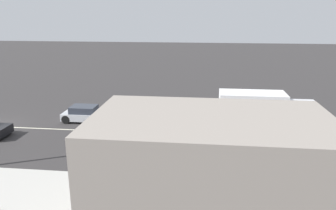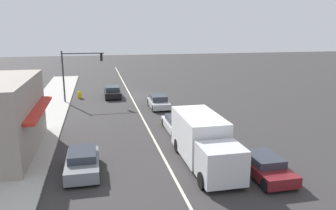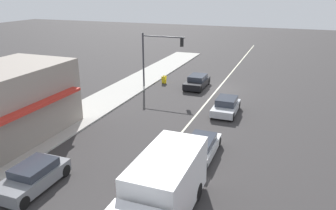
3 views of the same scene
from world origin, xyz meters
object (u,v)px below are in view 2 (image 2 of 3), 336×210
sedan_maroon (265,166)px  suv_grey (83,163)px  suv_black (112,92)px  van_white (177,124)px  traffic_signal_main (76,67)px  delivery_truck (203,140)px  pedestrian (25,118)px  warning_aframe_sign (80,95)px  sedan_silver (159,102)px

sedan_maroon → suv_grey: (10.00, -2.62, 0.04)m
suv_black → van_white: suv_black is taller
traffic_signal_main → suv_black: (-3.92, -1.81, -3.27)m
delivery_truck → van_white: (0.00, -6.51, -0.90)m
pedestrian → sedan_maroon: 19.02m
van_white → suv_black: bearing=-73.2°
suv_grey → sedan_maroon: bearing=165.3°
sedan_maroon → pedestrian: bearing=-39.0°
warning_aframe_sign → delivery_truck: delivery_truck is taller
warning_aframe_sign → van_white: size_ratio=0.19×
warning_aframe_sign → delivery_truck: (-8.26, 21.35, 1.04)m
pedestrian → suv_grey: 10.51m
delivery_truck → warning_aframe_sign: bearing=-68.9°
traffic_signal_main → warning_aframe_sign: (-0.07, -2.04, -3.47)m
traffic_signal_main → suv_grey: (-1.12, 19.20, -3.26)m
sedan_silver → traffic_signal_main: bearing=-29.6°
warning_aframe_sign → suv_grey: 21.27m
warning_aframe_sign → sedan_maroon: (-11.06, 23.86, 0.18)m
suv_grey → sedan_silver: bearing=-116.5°
sedan_silver → suv_grey: sedan_silver is taller
traffic_signal_main → sedan_silver: (-8.32, 4.73, -3.26)m
pedestrian → delivery_truck: delivery_truck is taller
delivery_truck → sedan_silver: bearing=-90.0°
warning_aframe_sign → suv_grey: size_ratio=0.21×
traffic_signal_main → pedestrian: (3.66, 9.85, -2.84)m
delivery_truck → sedan_silver: delivery_truck is taller
sedan_maroon → suv_grey: suv_grey is taller
warning_aframe_sign → delivery_truck: size_ratio=0.11×
traffic_signal_main → warning_aframe_sign: 4.03m
delivery_truck → sedan_silver: size_ratio=1.95×
pedestrian → warning_aframe_sign: 12.48m
traffic_signal_main → sedan_maroon: traffic_signal_main is taller
warning_aframe_sign → suv_black: bearing=176.5°
warning_aframe_sign → suv_grey: bearing=92.9°
delivery_truck → suv_black: 21.58m
traffic_signal_main → pedestrian: traffic_signal_main is taller
traffic_signal_main → pedestrian: size_ratio=3.16×
pedestrian → suv_black: size_ratio=0.42×
delivery_truck → suv_grey: size_ratio=1.87×
traffic_signal_main → suv_black: traffic_signal_main is taller
van_white → sedan_silver: bearing=-90.0°
van_white → suv_grey: 9.64m
suv_grey → traffic_signal_main: bearing=-86.6°
traffic_signal_main → sedan_maroon: (-11.12, 21.82, -3.30)m
suv_grey → van_white: bearing=-138.4°
sedan_maroon → van_white: bearing=-72.8°
sedan_maroon → suv_grey: 10.34m
warning_aframe_sign → sedan_maroon: size_ratio=0.20×
delivery_truck → pedestrian: bearing=-38.3°
traffic_signal_main → delivery_truck: bearing=113.3°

